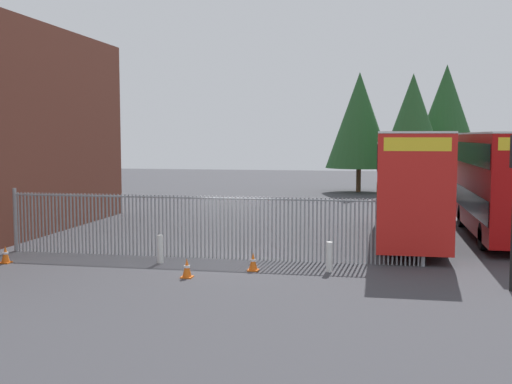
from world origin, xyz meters
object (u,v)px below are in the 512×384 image
object	(u,v)px
traffic_cone_by_gate	(253,262)
double_decker_bus_behind_fence_left	(500,180)
bollard_center_front	(329,257)
traffic_cone_near_kerb	(5,255)
double_decker_bus_near_gate	(408,182)
bollard_near_left	(160,249)
traffic_cone_mid_forecourt	(187,268)

from	to	relation	value
traffic_cone_by_gate	double_decker_bus_behind_fence_left	bearing A→B (deg)	43.96
bollard_center_front	traffic_cone_near_kerb	bearing A→B (deg)	-176.48
bollard_center_front	traffic_cone_by_gate	size ratio (longest dim) A/B	1.61
double_decker_bus_behind_fence_left	traffic_cone_near_kerb	distance (m)	19.60
traffic_cone_by_gate	traffic_cone_near_kerb	bearing A→B (deg)	-177.50
double_decker_bus_near_gate	bollard_center_front	bearing A→B (deg)	-111.96
double_decker_bus_near_gate	traffic_cone_near_kerb	bearing A→B (deg)	-151.50
double_decker_bus_near_gate	bollard_near_left	bearing A→B (deg)	-142.93
traffic_cone_mid_forecourt	bollard_center_front	bearing A→B (deg)	21.56
traffic_cone_mid_forecourt	bollard_near_left	bearing A→B (deg)	127.90
traffic_cone_mid_forecourt	traffic_cone_near_kerb	distance (m)	6.72
double_decker_bus_near_gate	traffic_cone_mid_forecourt	size ratio (longest dim) A/B	18.32
double_decker_bus_near_gate	traffic_cone_near_kerb	world-z (taller)	double_decker_bus_near_gate
double_decker_bus_near_gate	traffic_cone_mid_forecourt	xyz separation A→B (m)	(-6.85, -8.31, -2.13)
double_decker_bus_behind_fence_left	traffic_cone_by_gate	bearing A→B (deg)	-136.04
double_decker_bus_behind_fence_left	traffic_cone_mid_forecourt	bearing A→B (deg)	-137.08
traffic_cone_near_kerb	traffic_cone_by_gate	bearing A→B (deg)	2.50
bollard_center_front	traffic_cone_mid_forecourt	bearing A→B (deg)	-158.44
bollard_near_left	double_decker_bus_behind_fence_left	bearing A→B (deg)	33.06
bollard_near_left	traffic_cone_by_gate	size ratio (longest dim) A/B	1.61
bollard_near_left	traffic_cone_mid_forecourt	bearing A→B (deg)	-52.10
double_decker_bus_near_gate	traffic_cone_by_gate	bearing A→B (deg)	-126.09
traffic_cone_by_gate	traffic_cone_near_kerb	world-z (taller)	same
bollard_near_left	traffic_cone_by_gate	xyz separation A→B (m)	(3.31, -0.63, -0.19)
traffic_cone_by_gate	traffic_cone_near_kerb	distance (m)	8.43
traffic_cone_near_kerb	double_decker_bus_near_gate	bearing A→B (deg)	28.50
bollard_near_left	traffic_cone_near_kerb	distance (m)	5.21
double_decker_bus_near_gate	traffic_cone_near_kerb	size ratio (longest dim) A/B	18.32
bollard_center_front	double_decker_bus_behind_fence_left	bearing A→B (deg)	51.84
double_decker_bus_near_gate	double_decker_bus_behind_fence_left	bearing A→B (deg)	22.82
traffic_cone_near_kerb	bollard_near_left	bearing A→B (deg)	11.02
traffic_cone_near_kerb	bollard_center_front	bearing A→B (deg)	3.52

